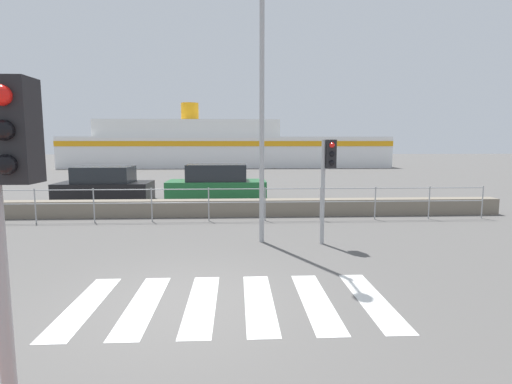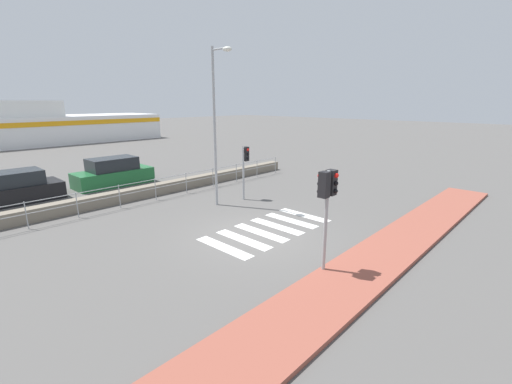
{
  "view_description": "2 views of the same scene",
  "coord_description": "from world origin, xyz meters",
  "px_view_note": "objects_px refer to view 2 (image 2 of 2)",
  "views": [
    {
      "loc": [
        0.88,
        -6.0,
        2.5
      ],
      "look_at": [
        1.28,
        2.0,
        1.5
      ],
      "focal_mm": 28.0,
      "sensor_mm": 36.0,
      "label": 1
    },
    {
      "loc": [
        -8.31,
        -7.9,
        4.65
      ],
      "look_at": [
        1.14,
        1.0,
        1.2
      ],
      "focal_mm": 24.0,
      "sensor_mm": 36.0,
      "label": 2
    }
  ],
  "objects_px": {
    "parked_car_green": "(113,173)",
    "traffic_light_near": "(327,194)",
    "streetlamp": "(217,112)",
    "parked_car_black": "(15,189)",
    "traffic_light_far": "(245,161)"
  },
  "relations": [
    {
      "from": "parked_car_black",
      "to": "traffic_light_near",
      "type": "bearing_deg",
      "value": -74.54
    },
    {
      "from": "traffic_light_far",
      "to": "parked_car_green",
      "type": "relative_size",
      "value": 0.61
    },
    {
      "from": "traffic_light_near",
      "to": "streetlamp",
      "type": "relative_size",
      "value": 0.42
    },
    {
      "from": "streetlamp",
      "to": "parked_car_black",
      "type": "height_order",
      "value": "streetlamp"
    },
    {
      "from": "parked_car_green",
      "to": "traffic_light_near",
      "type": "bearing_deg",
      "value": -92.95
    },
    {
      "from": "parked_car_black",
      "to": "streetlamp",
      "type": "bearing_deg",
      "value": -50.34
    },
    {
      "from": "streetlamp",
      "to": "parked_car_black",
      "type": "bearing_deg",
      "value": 129.66
    },
    {
      "from": "streetlamp",
      "to": "parked_car_green",
      "type": "relative_size",
      "value": 1.63
    },
    {
      "from": "parked_car_green",
      "to": "traffic_light_far",
      "type": "bearing_deg",
      "value": -68.02
    },
    {
      "from": "traffic_light_near",
      "to": "parked_car_black",
      "type": "bearing_deg",
      "value": 105.46
    },
    {
      "from": "traffic_light_near",
      "to": "traffic_light_far",
      "type": "height_order",
      "value": "traffic_light_near"
    },
    {
      "from": "traffic_light_near",
      "to": "parked_car_black",
      "type": "relative_size",
      "value": 0.76
    },
    {
      "from": "traffic_light_near",
      "to": "traffic_light_far",
      "type": "bearing_deg",
      "value": 61.0
    },
    {
      "from": "traffic_light_near",
      "to": "parked_car_black",
      "type": "height_order",
      "value": "traffic_light_near"
    },
    {
      "from": "parked_car_black",
      "to": "traffic_light_far",
      "type": "bearing_deg",
      "value": -44.19
    }
  ]
}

